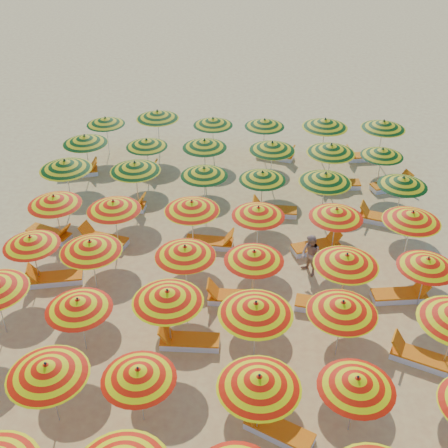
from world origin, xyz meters
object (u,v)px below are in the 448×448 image
Objects in this scene: lounger_23 at (391,185)px; umbrella_7 at (47,370)px; umbrella_31 at (135,166)px; umbrella_36 at (85,139)px; umbrella_14 at (168,296)px; umbrella_35 at (403,181)px; umbrella_27 at (258,211)px; umbrella_41 at (382,152)px; lounger_19 at (381,219)px; lounger_24 at (276,155)px; umbrella_15 at (256,308)px; lounger_13 at (50,234)px; umbrella_46 at (325,123)px; lounger_18 at (274,211)px; lounger_7 at (188,341)px; lounger_16 at (317,246)px; umbrella_37 at (147,143)px; umbrella_30 at (65,165)px; lounger_9 at (55,278)px; umbrella_43 at (157,115)px; umbrella_18 at (31,241)px; lounger_20 at (79,172)px; umbrella_47 at (383,125)px; umbrella_21 at (254,256)px; lounger_11 at (324,306)px; beachgoer_b at (310,255)px; lounger_15 at (211,242)px; umbrella_42 at (105,121)px; umbrella_16 at (343,307)px; umbrella_44 at (213,122)px; lounger_5 at (278,430)px; umbrella_26 at (192,206)px; umbrella_19 at (90,246)px; umbrella_13 at (78,304)px; umbrella_20 at (185,251)px; lounger_12 at (400,295)px; umbrella_10 at (357,383)px; umbrella_8 at (138,374)px; umbrella_28 at (336,213)px; lounger_8 at (420,358)px; lounger_25 at (364,157)px; umbrella_45 at (265,123)px; lounger_17 at (125,206)px; lounger_21 at (139,172)px; umbrella_32 at (204,172)px; umbrella_34 at (325,178)px.

umbrella_7 is at bearing -151.24° from lounger_23.
umbrella_36 is (-2.69, 2.33, -0.06)m from umbrella_31.
umbrella_35 is (7.55, 7.33, -0.14)m from umbrella_14.
umbrella_27 is 7.08m from umbrella_41.
lounger_24 is (-4.09, 5.11, 0.00)m from lounger_19.
lounger_23 is (5.35, 10.11, -1.74)m from umbrella_15.
umbrella_15 is 9.55m from lounger_13.
lounger_18 is at bearing -113.96° from umbrella_46.
lounger_16 is (3.91, 5.03, 0.00)m from lounger_7.
umbrella_37 is 5.80m from lounger_13.
umbrella_30 is 1.07× the size of umbrella_35.
lounger_7 is 5.38m from lounger_9.
umbrella_43 reaches higher than umbrella_41.
umbrella_18 is 12.75m from lounger_19.
lounger_20 is (-6.26, 9.74, 0.00)m from lounger_7.
umbrella_36 reaches higher than lounger_24.
umbrella_47 is at bearing -80.07° from lounger_19.
umbrella_46 is at bearing 74.72° from umbrella_21.
lounger_19 is (2.46, 5.22, 0.00)m from lounger_11.
lounger_23 is at bearing 42.59° from umbrella_27.
umbrella_46 is 11.08m from lounger_20.
lounger_7 is 1.17× the size of beachgoer_b.
lounger_15 is 8.63m from lounger_23.
umbrella_18 is at bearing -88.75° from umbrella_42.
umbrella_7 is 7.62m from umbrella_16.
umbrella_44 is 1.09× the size of lounger_5.
umbrella_37 is at bearing 117.44° from umbrella_26.
lounger_19 is (2.24, 7.08, -1.65)m from umbrella_16.
umbrella_36 is 1.24× the size of umbrella_44.
umbrella_41 is 1.15× the size of lounger_23.
umbrella_19 is 5.62m from umbrella_30.
umbrella_14 is 5.38m from umbrella_18.
umbrella_18 is (-2.42, 2.80, -0.04)m from umbrella_13.
umbrella_20 is 1.20× the size of lounger_12.
umbrella_14 is 12.21m from umbrella_41.
umbrella_8 is at bearing -178.04° from umbrella_10.
lounger_7 is at bearing -132.35° from umbrella_28.
lounger_25 is at bearing -68.24° from lounger_8.
umbrella_8 is 0.96× the size of umbrella_36.
umbrella_44 is at bearing -178.74° from umbrella_45.
umbrella_8 is 10.30m from lounger_17.
lounger_21 is at bearing 128.12° from umbrella_16.
lounger_11 is (2.08, 2.22, -1.74)m from umbrella_15.
umbrella_41 is (7.41, 12.50, -0.05)m from umbrella_8.
umbrella_8 reaches higher than lounger_19.
umbrella_46 is at bearing -175.49° from umbrella_47.
umbrella_32 is (2.45, 10.24, -0.13)m from umbrella_7.
umbrella_47 is 14.91m from lounger_13.
umbrella_34 is 1.26× the size of umbrella_44.
umbrella_45 is at bearing 73.03° from umbrella_7.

